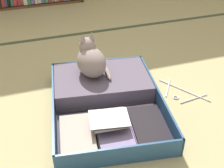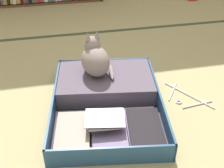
# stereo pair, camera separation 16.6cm
# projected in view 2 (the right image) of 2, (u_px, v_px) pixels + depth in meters

# --- Properties ---
(ground_plane) EXTENTS (10.00, 10.00, 0.00)m
(ground_plane) POSITION_uv_depth(u_px,v_px,m) (106.00, 119.00, 1.83)
(ground_plane) COLOR tan
(tatami_border) EXTENTS (4.80, 0.05, 0.00)m
(tatami_border) POSITION_uv_depth(u_px,v_px,m) (81.00, 34.00, 2.85)
(tatami_border) COLOR #3E4730
(tatami_border) RESTS_ON ground_plane
(open_suitcase) EXTENTS (0.80, 0.99, 0.12)m
(open_suitcase) POSITION_uv_depth(u_px,v_px,m) (106.00, 95.00, 1.94)
(open_suitcase) COLOR #274F7B
(open_suitcase) RESTS_ON ground_plane
(black_cat) EXTENTS (0.24, 0.28, 0.29)m
(black_cat) POSITION_uv_depth(u_px,v_px,m) (95.00, 59.00, 1.98)
(black_cat) COLOR gray
(black_cat) RESTS_ON open_suitcase
(clothes_hanger) EXTENTS (0.28, 0.35, 0.01)m
(clothes_hanger) POSITION_uv_depth(u_px,v_px,m) (185.00, 97.00, 2.00)
(clothes_hanger) COLOR silver
(clothes_hanger) RESTS_ON ground_plane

